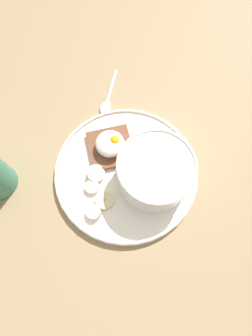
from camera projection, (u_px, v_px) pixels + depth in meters
ground_plane at (126, 175)px, 52.80cm from camera, size 120.00×120.00×2.00cm
plate at (126, 172)px, 51.12cm from camera, size 27.91×27.91×1.60cm
oatmeal_bowl at (154, 173)px, 46.96cm from camera, size 13.88×13.88×7.27cm
toast_slice at (111, 148)px, 51.97cm from camera, size 11.48×11.48×1.11cm
poached_egg at (110, 143)px, 50.17cm from camera, size 5.67×5.65×3.18cm
banana_slice_front at (105, 201)px, 48.31cm from camera, size 4.68×4.69×1.33cm
banana_slice_left at (94, 212)px, 47.45cm from camera, size 2.71×2.89×1.72cm
banana_slice_back at (92, 187)px, 49.28cm from camera, size 3.76×3.74×1.20cm
banana_slice_right at (96, 174)px, 50.00cm from camera, size 3.35×3.51×1.80cm
spoon at (108, 98)px, 57.39cm from camera, size 11.88×2.54×0.80cm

